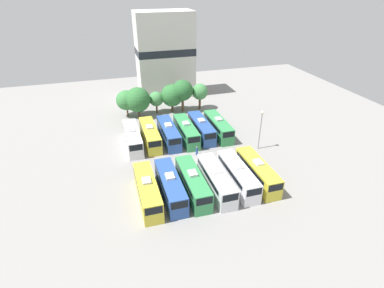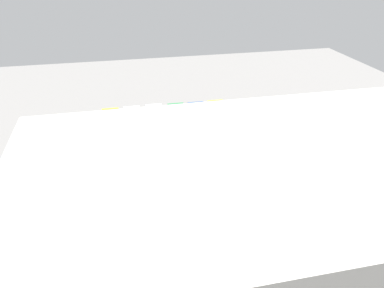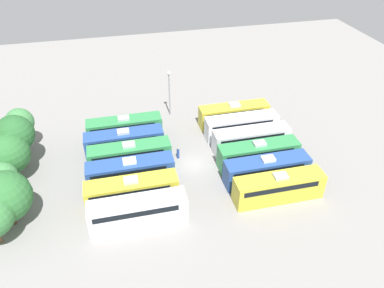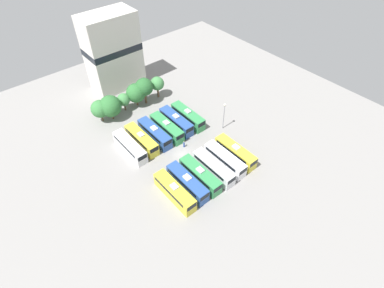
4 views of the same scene
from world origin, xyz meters
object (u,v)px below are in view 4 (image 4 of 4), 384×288
at_px(bus_6, 130,147).
at_px(tree_1, 110,106).
at_px(light_pole, 224,112).
at_px(tree_0, 100,109).
at_px(tree_3, 136,93).
at_px(bus_2, 200,175).
at_px(bus_4, 225,159).
at_px(tree_5, 157,84).
at_px(bus_3, 213,168).
at_px(bus_0, 174,191).
at_px(bus_8, 155,133).
at_px(depot_building, 113,52).
at_px(bus_1, 187,182).
at_px(bus_11, 188,116).
at_px(tree_2, 124,100).
at_px(bus_5, 235,152).
at_px(bus_9, 167,128).
at_px(tree_4, 144,87).
at_px(worker_person, 184,144).
at_px(bus_10, 176,121).

bearing_deg(bus_6, tree_1, 77.55).
relative_size(light_pole, tree_1, 1.11).
xyz_separation_m(tree_0, tree_3, (10.53, -0.09, 0.08)).
height_order(bus_2, tree_3, tree_3).
bearing_deg(bus_4, tree_5, 82.77).
distance_m(light_pole, tree_0, 30.96).
bearing_deg(light_pole, tree_0, 134.46).
bearing_deg(light_pole, bus_3, -142.33).
xyz_separation_m(bus_0, tree_1, (2.89, 29.87, 2.29)).
bearing_deg(light_pole, bus_2, -150.12).
xyz_separation_m(light_pole, tree_1, (-19.22, 21.08, -1.11)).
bearing_deg(bus_4, bus_0, 178.88).
xyz_separation_m(bus_8, depot_building, (5.33, 26.07, 8.84)).
relative_size(bus_1, bus_4, 1.00).
bearing_deg(depot_building, tree_1, -125.98).
bearing_deg(bus_4, bus_11, 78.90).
bearing_deg(tree_2, bus_3, -84.65).
bearing_deg(bus_1, light_pole, 24.82).
height_order(bus_5, tree_2, tree_2).
relative_size(bus_2, bus_9, 1.00).
bearing_deg(bus_9, bus_4, -78.24).
height_order(bus_6, tree_5, tree_5).
bearing_deg(bus_3, bus_4, 2.55).
bearing_deg(tree_4, tree_2, 171.50).
relative_size(worker_person, tree_0, 0.28).
distance_m(bus_8, light_pole, 17.48).
bearing_deg(light_pole, bus_0, -158.33).
bearing_deg(depot_building, tree_2, -112.88).
bearing_deg(tree_2, tree_1, -165.81).
bearing_deg(worker_person, tree_5, 70.61).
xyz_separation_m(tree_2, tree_4, (6.08, -0.91, 1.75)).
xyz_separation_m(worker_person, tree_0, (-10.00, 20.99, 3.04)).
bearing_deg(worker_person, bus_8, 118.16).
bearing_deg(bus_8, bus_1, -101.96).
xyz_separation_m(bus_6, bus_9, (10.34, -0.16, 0.00)).
height_order(bus_1, tree_4, tree_4).
distance_m(bus_11, worker_person, 9.34).
relative_size(bus_3, bus_11, 1.00).
relative_size(bus_2, bus_10, 1.00).
bearing_deg(bus_1, bus_10, 58.56).
bearing_deg(bus_6, bus_2, -67.96).
height_order(bus_1, bus_8, same).
relative_size(worker_person, tree_3, 0.26).
bearing_deg(bus_10, bus_4, -89.35).
distance_m(bus_2, light_pole, 18.14).
relative_size(bus_1, tree_1, 1.56).
xyz_separation_m(bus_2, worker_person, (3.79, 9.97, -0.96)).
height_order(bus_4, bus_10, same).
bearing_deg(tree_4, tree_1, -178.94).
distance_m(bus_10, tree_0, 19.35).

